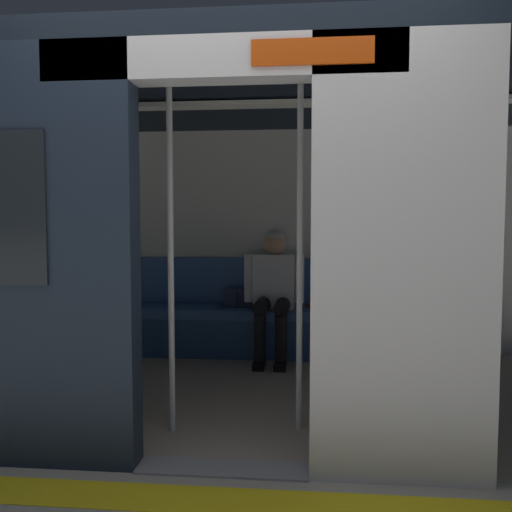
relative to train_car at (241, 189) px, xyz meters
name	(u,v)px	position (x,y,z in m)	size (l,w,h in m)	color
ground_plane	(223,469)	(-0.05, 1.20, -1.49)	(60.00, 60.00, 0.00)	gray
platform_edge_strip	(212,500)	(-0.05, 1.50, -1.48)	(8.00, 0.24, 0.01)	yellow
train_car	(241,189)	(0.00, 0.00, 0.00)	(6.40, 2.77, 2.25)	silver
bench_seat	(261,319)	(-0.05, -1.05, -1.14)	(2.42, 0.44, 0.45)	#38609E
person_seated	(273,285)	(-0.17, -1.00, -0.82)	(0.55, 0.68, 1.18)	silver
handbag	(238,298)	(0.17, -1.13, -0.95)	(0.26, 0.15, 0.17)	#262D4C
book	(317,306)	(-0.57, -1.12, -1.02)	(0.15, 0.22, 0.03)	#B22D2D
grab_pole_door	(171,256)	(0.33, 0.75, -0.43)	(0.04, 0.04, 2.11)	silver
grab_pole_far	(300,255)	(-0.43, 0.64, -0.43)	(0.04, 0.04, 2.11)	silver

